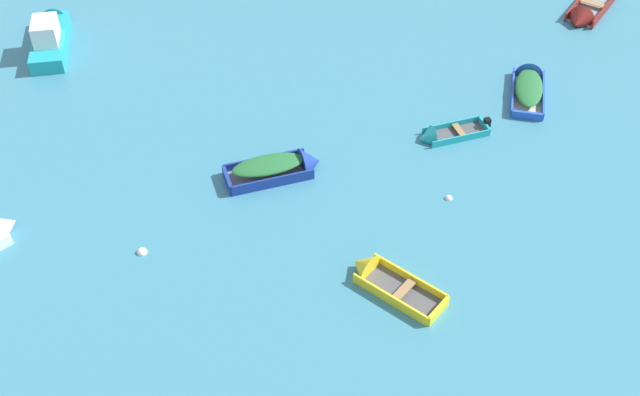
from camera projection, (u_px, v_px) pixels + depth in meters
rowboat_deep_blue_far_back at (284, 166)px, 30.21m from camera, size 3.99×1.91×1.30m
motor_launch_turquoise_distant_center at (50, 34)px, 37.12m from camera, size 1.54×5.32×2.00m
rowboat_maroon_far_left at (584, 16)px, 39.13m from camera, size 3.99×4.11×1.35m
rowboat_yellow_back_row_left at (378, 276)px, 26.20m from camera, size 3.17×3.41×1.14m
rowboat_blue_outer_right at (529, 82)px, 34.58m from camera, size 2.72×4.17×1.28m
rowboat_turquoise_midfield_left at (440, 135)px, 31.97m from camera, size 3.29×1.44×0.95m
mooring_buoy_central at (142, 253)px, 27.26m from camera, size 0.37×0.37×0.37m
mooring_buoy_midfield at (449, 199)px, 29.34m from camera, size 0.29×0.29×0.29m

